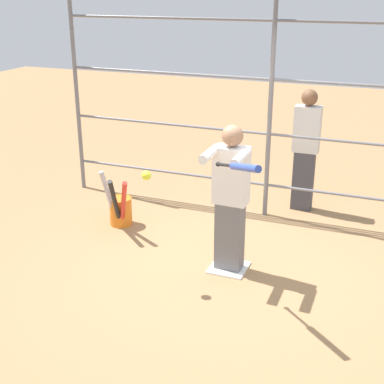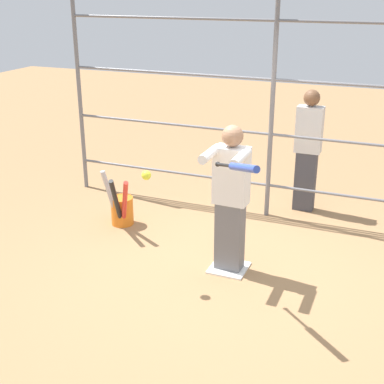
# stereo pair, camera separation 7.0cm
# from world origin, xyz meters

# --- Properties ---
(ground_plane) EXTENTS (24.00, 24.00, 0.00)m
(ground_plane) POSITION_xyz_m (0.00, 0.00, 0.00)
(ground_plane) COLOR #9E754C
(home_plate) EXTENTS (0.40, 0.40, 0.02)m
(home_plate) POSITION_xyz_m (0.00, 0.00, 0.01)
(home_plate) COLOR white
(home_plate) RESTS_ON ground
(fence_backstop) EXTENTS (5.79, 0.06, 2.95)m
(fence_backstop) POSITION_xyz_m (0.00, -1.60, 1.48)
(fence_backstop) COLOR slate
(fence_backstop) RESTS_ON ground
(batter) EXTENTS (0.42, 0.55, 1.62)m
(batter) POSITION_xyz_m (0.00, 0.02, 0.88)
(batter) COLOR slate
(batter) RESTS_ON ground
(baseball_bat_swinging) EXTENTS (0.58, 0.61, 0.25)m
(baseball_bat_swinging) POSITION_xyz_m (-0.32, 0.77, 1.46)
(baseball_bat_swinging) COLOR black
(softball_in_flight) EXTENTS (0.10, 0.10, 0.10)m
(softball_in_flight) POSITION_xyz_m (0.70, 0.55, 1.18)
(softball_in_flight) COLOR yellow
(bat_bucket) EXTENTS (0.49, 0.61, 0.78)m
(bat_bucket) POSITION_xyz_m (1.66, -0.56, 0.23)
(bat_bucket) COLOR orange
(bat_bucket) RESTS_ON ground
(bystander_behind_fence) EXTENTS (0.34, 0.21, 1.67)m
(bystander_behind_fence) POSITION_xyz_m (-0.42, -1.99, 0.87)
(bystander_behind_fence) COLOR #3F3F47
(bystander_behind_fence) RESTS_ON ground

